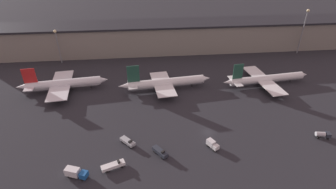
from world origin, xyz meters
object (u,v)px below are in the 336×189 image
(airplane_0, at_px, (63,84))
(service_vehicle_1, at_px, (212,144))
(service_vehicle_0, at_px, (76,173))
(service_vehicle_2, at_px, (323,134))
(service_vehicle_3, at_px, (160,152))
(service_vehicle_5, at_px, (113,165))
(airplane_2, at_px, (266,79))
(service_vehicle_4, at_px, (128,142))
(airplane_1, at_px, (165,83))

(airplane_0, xyz_separation_m, service_vehicle_1, (64.63, -49.32, -2.23))
(service_vehicle_0, distance_m, service_vehicle_2, 92.62)
(service_vehicle_0, xyz_separation_m, service_vehicle_2, (92.05, 10.24, -0.37))
(service_vehicle_3, relative_size, service_vehicle_5, 0.81)
(airplane_2, height_order, service_vehicle_5, airplane_2)
(service_vehicle_3, xyz_separation_m, service_vehicle_5, (-16.24, -4.81, -0.10))
(airplane_0, height_order, service_vehicle_0, airplane_0)
(airplane_2, bearing_deg, service_vehicle_2, -90.50)
(airplane_2, relative_size, service_vehicle_1, 9.00)
(service_vehicle_4, distance_m, service_vehicle_5, 12.53)
(service_vehicle_2, height_order, service_vehicle_3, service_vehicle_3)
(airplane_0, distance_m, service_vehicle_4, 55.44)
(service_vehicle_3, xyz_separation_m, service_vehicle_4, (-11.74, 6.89, -0.13))
(airplane_2, bearing_deg, service_vehicle_0, -154.38)
(service_vehicle_0, distance_m, service_vehicle_3, 29.05)
(service_vehicle_5, bearing_deg, service_vehicle_2, -14.88)
(service_vehicle_0, bearing_deg, airplane_2, 51.73)
(service_vehicle_2, xyz_separation_m, service_vehicle_3, (-63.94, -2.96, -0.10))
(airplane_1, relative_size, service_vehicle_5, 5.79)
(airplane_1, distance_m, service_vehicle_1, 47.29)
(service_vehicle_1, distance_m, service_vehicle_5, 36.37)
(airplane_2, bearing_deg, service_vehicle_1, -137.73)
(airplane_1, relative_size, service_vehicle_3, 7.14)
(airplane_0, relative_size, service_vehicle_5, 5.41)
(airplane_0, distance_m, service_vehicle_5, 62.97)
(service_vehicle_1, bearing_deg, service_vehicle_3, -114.50)
(airplane_1, distance_m, service_vehicle_3, 47.65)
(airplane_0, distance_m, service_vehicle_2, 119.21)
(airplane_1, height_order, service_vehicle_5, airplane_1)
(airplane_0, height_order, service_vehicle_3, airplane_0)
(service_vehicle_0, bearing_deg, airplane_0, 126.30)
(service_vehicle_3, height_order, service_vehicle_5, service_vehicle_3)
(service_vehicle_3, bearing_deg, airplane_2, 92.31)
(airplane_1, bearing_deg, service_vehicle_1, -79.90)
(service_vehicle_1, bearing_deg, service_vehicle_2, 61.84)
(airplane_1, height_order, service_vehicle_0, airplane_1)
(airplane_0, height_order, service_vehicle_5, airplane_0)
(airplane_2, relative_size, service_vehicle_0, 6.18)
(service_vehicle_2, relative_size, service_vehicle_5, 0.69)
(service_vehicle_3, distance_m, service_vehicle_4, 13.61)
(airplane_1, bearing_deg, service_vehicle_4, -120.28)
(airplane_0, relative_size, service_vehicle_4, 6.93)
(airplane_2, relative_size, service_vehicle_4, 7.53)
(service_vehicle_2, distance_m, service_vehicle_5, 80.55)
(service_vehicle_3, bearing_deg, service_vehicle_4, -156.21)
(airplane_1, relative_size, service_vehicle_0, 6.09)
(airplane_2, distance_m, service_vehicle_1, 60.39)
(airplane_0, xyz_separation_m, service_vehicle_4, (33.36, -44.21, -2.63))
(airplane_1, bearing_deg, airplane_2, -6.36)
(service_vehicle_2, distance_m, service_vehicle_3, 64.00)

